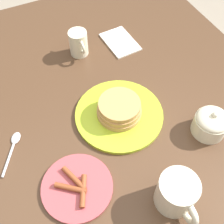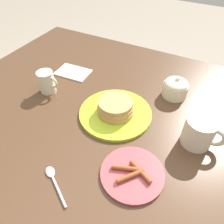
% 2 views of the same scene
% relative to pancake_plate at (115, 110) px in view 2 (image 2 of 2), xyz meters
% --- Properties ---
extents(ground_plane, '(8.00, 8.00, 0.00)m').
position_rel_pancake_plate_xyz_m(ground_plane, '(0.05, -0.01, -0.78)').
color(ground_plane, gray).
extents(dining_table, '(1.48, 1.08, 0.76)m').
position_rel_pancake_plate_xyz_m(dining_table, '(0.05, -0.01, -0.12)').
color(dining_table, '#4C3321').
rests_on(dining_table, ground_plane).
extents(pancake_plate, '(0.27, 0.27, 0.06)m').
position_rel_pancake_plate_xyz_m(pancake_plate, '(0.00, 0.00, 0.00)').
color(pancake_plate, '#AAC628').
rests_on(pancake_plate, dining_table).
extents(side_plate_bacon, '(0.19, 0.19, 0.02)m').
position_rel_pancake_plate_xyz_m(side_plate_bacon, '(0.16, -0.20, -0.01)').
color(side_plate_bacon, '#B2474C').
rests_on(side_plate_bacon, dining_table).
extents(coffee_mug, '(0.13, 0.10, 0.10)m').
position_rel_pancake_plate_xyz_m(coffee_mug, '(0.29, 0.01, 0.03)').
color(coffee_mug, beige).
rests_on(coffee_mug, dining_table).
extents(creamer_pitcher, '(0.11, 0.06, 0.10)m').
position_rel_pancake_plate_xyz_m(creamer_pitcher, '(-0.31, -0.00, 0.03)').
color(creamer_pitcher, beige).
rests_on(creamer_pitcher, dining_table).
extents(sugar_bowl, '(0.10, 0.10, 0.09)m').
position_rel_pancake_plate_xyz_m(sugar_bowl, '(0.16, 0.21, 0.02)').
color(sugar_bowl, beige).
rests_on(sugar_bowl, dining_table).
extents(napkin, '(0.16, 0.11, 0.01)m').
position_rel_pancake_plate_xyz_m(napkin, '(-0.30, 0.15, -0.02)').
color(napkin, silver).
rests_on(napkin, dining_table).
extents(spoon, '(0.13, 0.09, 0.01)m').
position_rel_pancake_plate_xyz_m(spoon, '(-0.03, -0.32, -0.02)').
color(spoon, silver).
rests_on(spoon, dining_table).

